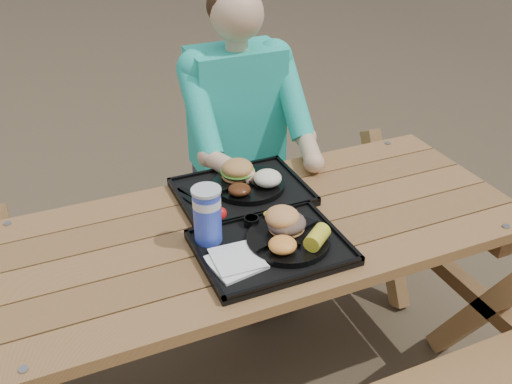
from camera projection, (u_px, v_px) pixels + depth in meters
name	position (u px, v px, depth m)	size (l,w,h in m)	color
ground	(256.00, 381.00, 2.26)	(60.00, 60.00, 0.00)	#999999
picnic_table	(256.00, 311.00, 2.07)	(1.80, 1.49, 0.75)	#999999
tray_near	(271.00, 248.00, 1.75)	(0.45, 0.35, 0.02)	black
tray_far	(242.00, 193.00, 2.04)	(0.45, 0.35, 0.02)	black
plate_near	(288.00, 240.00, 1.76)	(0.26, 0.26, 0.02)	black
plate_far	(248.00, 185.00, 2.04)	(0.26, 0.26, 0.02)	black
napkin_stack	(235.00, 262.00, 1.67)	(0.15, 0.15, 0.02)	white
soda_cup	(207.00, 216.00, 1.73)	(0.09, 0.09, 0.17)	blue
condiment_bbq	(251.00, 221.00, 1.84)	(0.05, 0.05, 0.03)	black
condiment_mustard	(270.00, 217.00, 1.86)	(0.05, 0.05, 0.03)	yellow
sandwich	(287.00, 214.00, 1.76)	(0.11, 0.11, 0.12)	#E89851
mac_cheese	(283.00, 245.00, 1.68)	(0.09, 0.09, 0.04)	#FFA743
corn_cob	(317.00, 237.00, 1.71)	(0.09, 0.09, 0.05)	yellow
cutlery_far	(196.00, 197.00, 1.99)	(0.03, 0.18, 0.01)	black
burger	(237.00, 165.00, 2.04)	(0.12, 0.12, 0.10)	#C58645
baked_beans	(239.00, 189.00, 1.96)	(0.08, 0.08, 0.04)	#4F240F
potato_salad	(268.00, 178.00, 2.01)	(0.10, 0.10, 0.06)	white
diner	(239.00, 158.00, 2.52)	(0.48, 0.84, 1.28)	#18A9A2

